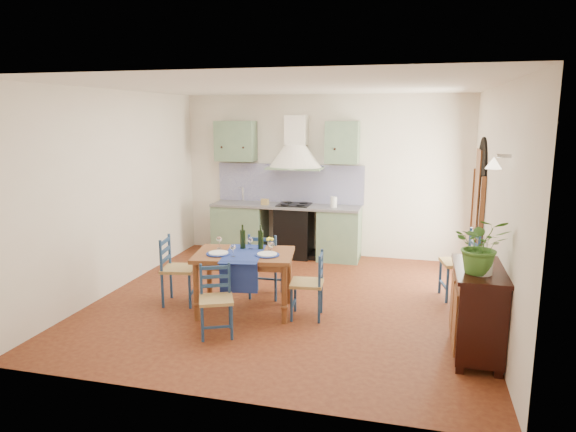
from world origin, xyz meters
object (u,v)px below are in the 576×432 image
object	(u,v)px
potted_plant	(481,245)
sideboard	(477,308)
dining_table	(244,260)
chair_near	(216,299)

from	to	relation	value
potted_plant	sideboard	bearing A→B (deg)	82.91
dining_table	potted_plant	world-z (taller)	potted_plant
sideboard	potted_plant	xyz separation A→B (m)	(-0.02, -0.19, 0.71)
dining_table	sideboard	bearing A→B (deg)	-11.30
chair_near	potted_plant	distance (m)	2.88
dining_table	sideboard	size ratio (longest dim) A/B	1.26
sideboard	potted_plant	distance (m)	0.73
dining_table	chair_near	size ratio (longest dim) A/B	1.66
dining_table	chair_near	xyz separation A→B (m)	(-0.09, -0.72, -0.27)
chair_near	sideboard	world-z (taller)	sideboard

